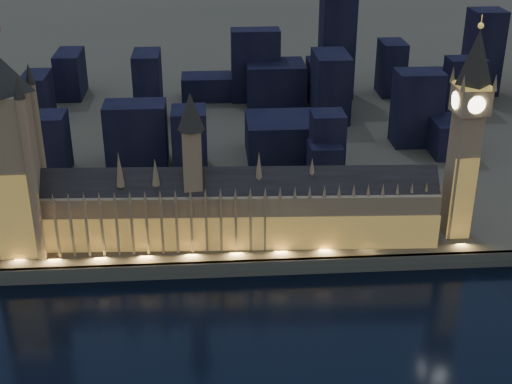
{
  "coord_description": "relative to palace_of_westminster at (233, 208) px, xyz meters",
  "views": [
    {
      "loc": [
        -17.11,
        -254.78,
        183.49
      ],
      "look_at": [
        5.0,
        55.0,
        38.0
      ],
      "focal_mm": 50.0,
      "sensor_mm": 36.0,
      "label": 1
    }
  ],
  "objects": [
    {
      "name": "elizabeth_tower",
      "position": [
        113.97,
        0.19,
        44.03
      ],
      "size": [
        18.0,
        18.0,
        111.82
      ],
      "color": "#987459",
      "rests_on": "north_bank"
    },
    {
      "name": "embankment_wall",
      "position": [
        5.97,
        -20.74,
        -22.37
      ],
      "size": [
        2000.0,
        2.5,
        8.0
      ],
      "primitive_type": "cube",
      "color": "#405041",
      "rests_on": "ground"
    },
    {
      "name": "victoria_tower",
      "position": [
        -104.03,
        0.18,
        36.21
      ],
      "size": [
        31.68,
        31.68,
        110.47
      ],
      "color": "#987459",
      "rests_on": "north_bank"
    },
    {
      "name": "ground_plane",
      "position": [
        5.97,
        -61.74,
        -26.37
      ],
      "size": [
        2000.0,
        2000.0,
        0.0
      ],
      "primitive_type": "plane",
      "color": "black",
      "rests_on": "ground"
    },
    {
      "name": "palace_of_westminster",
      "position": [
        0.0,
        0.0,
        0.0
      ],
      "size": [
        202.0,
        29.5,
        78.0
      ],
      "color": "#987459",
      "rests_on": "north_bank"
    },
    {
      "name": "city_backdrop",
      "position": [
        47.11,
        185.33,
        4.73
      ],
      "size": [
        491.54,
        215.63,
        80.03
      ],
      "color": "black",
      "rests_on": "north_bank"
    },
    {
      "name": "north_bank",
      "position": [
        5.97,
        458.26,
        -22.37
      ],
      "size": [
        2000.0,
        960.0,
        8.0
      ],
      "primitive_type": "cube",
      "color": "#494439",
      "rests_on": "ground"
    }
  ]
}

